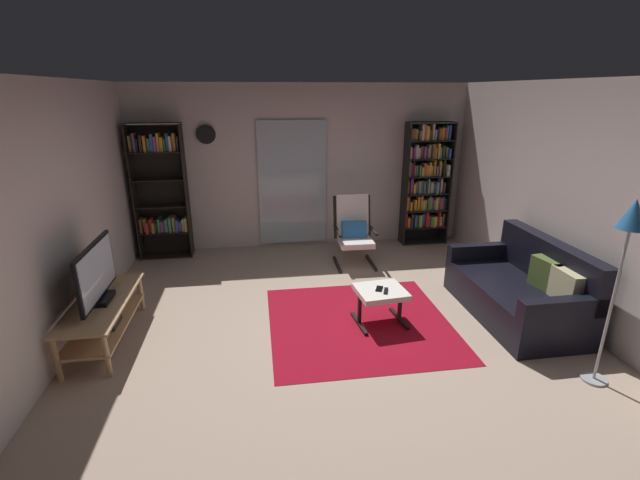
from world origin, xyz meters
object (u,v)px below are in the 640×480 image
Objects in this scene: tv_stand at (103,315)px; ottoman at (381,295)px; bookshelf_near_tv at (161,189)px; tv_remote at (386,291)px; lounge_armchair at (354,229)px; cell_phone at (379,289)px; leather_sofa at (522,291)px; floor_lamp_by_sofa at (629,233)px; wall_clock at (206,134)px; television at (97,275)px; bookshelf_near_sofa at (426,181)px.

tv_stand is 2.45× the size of ottoman.
bookshelf_near_tv reaches higher than tv_remote.
lounge_armchair is at bearing 30.56° from tv_stand.
leather_sofa is at bearing 21.45° from cell_phone.
leather_sofa reaches higher than cell_phone.
tv_remote is (-0.07, -1.90, -0.11)m from lounge_armchair.
floor_lamp_by_sofa is at bearing -13.91° from cell_phone.
wall_clock reaches higher than tv_remote.
leather_sofa is 1.02× the size of floor_lamp_by_sofa.
tv_remote reaches higher than cell_phone.
leather_sofa is at bearing -37.47° from wall_clock.
tv_stand is 0.81× the size of leather_sofa.
tv_remote is at bearing -60.80° from ottoman.
tv_stand is at bearing -149.44° from lounge_armchair.
floor_lamp_by_sofa is (4.37, -3.82, 0.32)m from bookshelf_near_tv.
wall_clock is (-2.02, 2.74, 1.51)m from ottoman.
lounge_armchair is (-1.54, 1.90, 0.22)m from leather_sofa.
ottoman is at bearing -1.25° from television.
bookshelf_near_sofa reaches higher than floor_lamp_by_sofa.
ottoman is (-0.10, -1.83, -0.19)m from lounge_armchair.
wall_clock is at bearing 177.46° from bookshelf_near_sofa.
television is 6.74× the size of tv_remote.
leather_sofa reaches higher than tv_stand.
bookshelf_near_tv is 1.21× the size of floor_lamp_by_sofa.
television is 3.34× the size of wall_clock.
television is 0.57× the size of leather_sofa.
ottoman is 2.33m from floor_lamp_by_sofa.
bookshelf_near_tv is (0.18, 2.48, 0.33)m from television.
ottoman is 1.95× the size of wall_clock.
bookshelf_near_tv is at bearing 149.16° from leather_sofa.
cell_phone is 3.68m from wall_clock.
lounge_armchair is at bearing -23.26° from wall_clock.
cell_phone is at bearing -120.15° from bookshelf_near_sofa.
television is at bearing -157.30° from cell_phone.
tv_stand is 4.56m from leather_sofa.
television is 2.51m from bookshelf_near_tv.
ottoman is (-1.48, -2.59, -0.73)m from bookshelf_near_sofa.
leather_sofa is (4.56, -0.12, 0.01)m from tv_stand.
tv_remote is at bearing -2.50° from television.
ottoman is at bearing -119.81° from bookshelf_near_sofa.
wall_clock reaches higher than ottoman.
television is (0.00, 0.01, 0.44)m from tv_stand.
television is 2.91m from cell_phone.
tv_remote is (2.95, -0.12, 0.12)m from tv_stand.
ottoman is (2.73, -2.55, -0.73)m from bookshelf_near_tv.
leather_sofa is 1.62m from floor_lamp_by_sofa.
bookshelf_near_sofa is 14.37× the size of cell_phone.
leather_sofa is at bearing -50.87° from lounge_armchair.
television is at bearing -149.58° from lounge_armchair.
tv_remote is 2.23m from floor_lamp_by_sofa.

